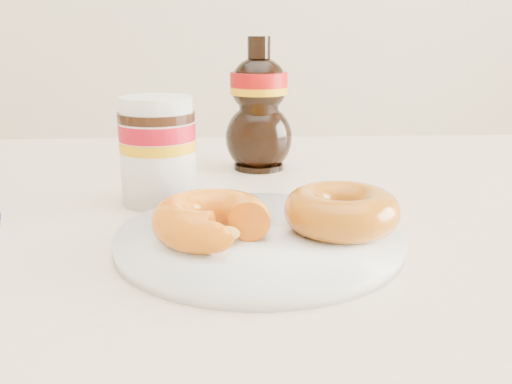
{
  "coord_description": "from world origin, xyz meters",
  "views": [
    {
      "loc": [
        0.04,
        -0.46,
        0.93
      ],
      "look_at": [
        0.07,
        0.06,
        0.79
      ],
      "focal_mm": 40.0,
      "sensor_mm": 36.0,
      "label": 1
    }
  ],
  "objects_px": {
    "dining_table": "(193,290)",
    "syrup_bottle": "(259,104)",
    "donut_whole": "(341,210)",
    "donut_bitten": "(211,219)",
    "nutella_jar": "(158,146)",
    "plate": "(259,238)"
  },
  "relations": [
    {
      "from": "dining_table",
      "to": "donut_whole",
      "type": "bearing_deg",
      "value": -31.49
    },
    {
      "from": "dining_table",
      "to": "donut_whole",
      "type": "distance_m",
      "value": 0.2
    },
    {
      "from": "donut_bitten",
      "to": "syrup_bottle",
      "type": "xyz_separation_m",
      "value": [
        0.06,
        0.31,
        0.06
      ]
    },
    {
      "from": "dining_table",
      "to": "donut_bitten",
      "type": "xyz_separation_m",
      "value": [
        0.03,
        -0.1,
        0.11
      ]
    },
    {
      "from": "donut_whole",
      "to": "nutella_jar",
      "type": "bearing_deg",
      "value": 142.16
    },
    {
      "from": "donut_bitten",
      "to": "donut_whole",
      "type": "xyz_separation_m",
      "value": [
        0.11,
        0.02,
        0.0
      ]
    },
    {
      "from": "syrup_bottle",
      "to": "dining_table",
      "type": "bearing_deg",
      "value": -111.53
    },
    {
      "from": "syrup_bottle",
      "to": "donut_bitten",
      "type": "bearing_deg",
      "value": -100.29
    },
    {
      "from": "donut_bitten",
      "to": "donut_whole",
      "type": "distance_m",
      "value": 0.12
    },
    {
      "from": "donut_bitten",
      "to": "nutella_jar",
      "type": "distance_m",
      "value": 0.17
    },
    {
      "from": "donut_bitten",
      "to": "donut_whole",
      "type": "bearing_deg",
      "value": 18.96
    },
    {
      "from": "nutella_jar",
      "to": "donut_bitten",
      "type": "bearing_deg",
      "value": -68.27
    },
    {
      "from": "dining_table",
      "to": "nutella_jar",
      "type": "distance_m",
      "value": 0.16
    },
    {
      "from": "dining_table",
      "to": "syrup_bottle",
      "type": "bearing_deg",
      "value": 68.47
    },
    {
      "from": "donut_bitten",
      "to": "nutella_jar",
      "type": "xyz_separation_m",
      "value": [
        -0.06,
        0.15,
        0.03
      ]
    },
    {
      "from": "dining_table",
      "to": "plate",
      "type": "distance_m",
      "value": 0.14
    },
    {
      "from": "plate",
      "to": "nutella_jar",
      "type": "height_order",
      "value": "nutella_jar"
    },
    {
      "from": "donut_bitten",
      "to": "syrup_bottle",
      "type": "height_order",
      "value": "syrup_bottle"
    },
    {
      "from": "donut_bitten",
      "to": "donut_whole",
      "type": "height_order",
      "value": "donut_whole"
    },
    {
      "from": "donut_whole",
      "to": "nutella_jar",
      "type": "height_order",
      "value": "nutella_jar"
    },
    {
      "from": "donut_whole",
      "to": "syrup_bottle",
      "type": "distance_m",
      "value": 0.3
    },
    {
      "from": "donut_whole",
      "to": "syrup_bottle",
      "type": "xyz_separation_m",
      "value": [
        -0.06,
        0.29,
        0.06
      ]
    }
  ]
}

